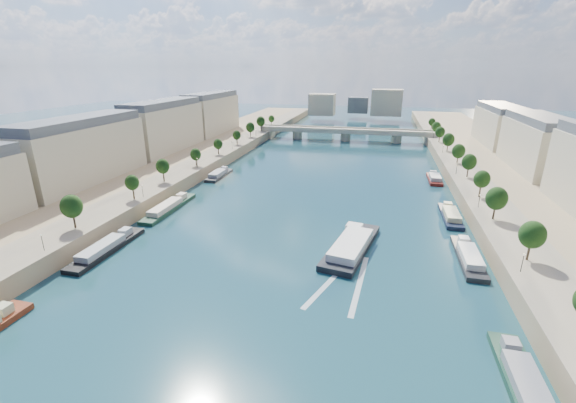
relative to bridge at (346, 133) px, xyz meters
The scene contains 17 objects.
ground 116.15m from the bridge, 90.00° to the right, with size 700.00×700.00×0.00m, color #0C2736.
quay_left 136.59m from the bridge, 121.82° to the right, with size 44.00×520.00×5.00m, color #9E8460.
quay_right 136.59m from the bridge, 58.18° to the right, with size 44.00×520.00×5.00m, color #9E8460.
pave_left 129.29m from the bridge, 116.16° to the right, with size 14.00×520.00×0.10m, color gray.
pave_right 129.29m from the bridge, 63.84° to the right, with size 14.00×520.00×0.10m, color gray.
trees_left 126.73m from the bridge, 115.75° to the right, with size 4.80×268.80×8.26m.
trees_right 119.58m from the bridge, 62.59° to the right, with size 4.80×268.80×8.26m.
lamps_left 136.56m from the bridge, 112.61° to the right, with size 0.36×200.36×4.28m.
lamps_right 122.86m from the bridge, 64.70° to the right, with size 0.36×200.36×4.28m.
buildings_left 134.83m from the bridge, 129.25° to the right, with size 16.00×226.00×23.20m.
buildings_right 134.83m from the bridge, 50.75° to the right, with size 16.00×226.00×23.20m.
skyline 103.97m from the bridge, 88.23° to the left, with size 79.00×42.00×22.00m.
bridge is the anchor object (origin of this frame).
tour_barge 159.53m from the bridge, 84.03° to the right, with size 14.21×31.19×4.09m.
wake 176.01m from the bridge, 84.59° to the right, with size 12.51×26.02×0.04m.
moored_barges_left 178.17m from the bridge, 104.80° to the right, with size 5.00×156.41×3.60m.
moored_barges_right 171.02m from the bridge, 74.57° to the right, with size 5.00×163.20×3.60m.
Camera 1 is at (21.66, -35.40, 45.71)m, focal length 24.00 mm.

